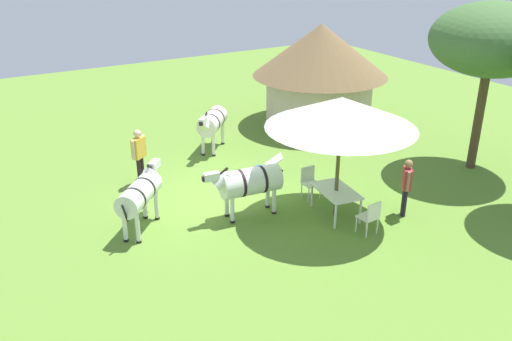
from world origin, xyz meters
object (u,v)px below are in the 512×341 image
Objects in this scene: patio_chair_east_end at (309,180)px; standing_watcher at (139,152)px; thatched_hut at (320,69)px; guest_beside_umbrella at (406,182)px; zebra_nearest_camera at (249,182)px; zebra_toward_hut at (140,194)px; patio_dining_table at (336,193)px; zebra_by_umbrella at (212,122)px; patio_chair_near_hut at (370,216)px; acacia_tree_left_background at (492,40)px; striped_lounge_chair at (268,167)px; shade_umbrella at (341,113)px.

patio_chair_east_end is 5.05m from standing_watcher.
guest_beside_umbrella is at bearing -19.43° from thatched_hut.
zebra_toward_hut is (-0.72, -2.68, 0.02)m from zebra_nearest_camera.
standing_watcher is at bearing -140.00° from patio_dining_table.
guest_beside_umbrella is 7.22m from zebra_by_umbrella.
patio_chair_near_hut is 6.87m from acacia_tree_left_background.
zebra_toward_hut is (4.55, -8.83, -1.17)m from thatched_hut.
patio_chair_east_end reaches higher than striped_lounge_chair.
shade_umbrella is at bearing -151.22° from striped_lounge_chair.
thatched_hut is at bearing 69.78° from zebra_toward_hut.
standing_watcher is 0.98× the size of zebra_by_umbrella.
standing_watcher is 10.85m from acacia_tree_left_background.
acacia_tree_left_background reaches higher than zebra_toward_hut.
zebra_nearest_camera is (-2.40, -2.09, 0.45)m from patio_chair_near_hut.
zebra_toward_hut is at bearing 131.46° from striped_lounge_chair.
striped_lounge_chair is at bearing -82.75° from patio_chair_east_end.
patio_dining_table is 1.68× the size of patio_chair_near_hut.
thatched_hut is 1.35× the size of shade_umbrella.
patio_dining_table is at bearing -151.22° from striped_lounge_chair.
acacia_tree_left_background is (4.14, 9.57, 3.01)m from standing_watcher.
zebra_toward_hut is 0.35× the size of acacia_tree_left_background.
striped_lounge_chair is at bearing -52.59° from thatched_hut.
patio_chair_east_end is at bearing 86.71° from patio_chair_near_hut.
patio_dining_table is 0.29× the size of acacia_tree_left_background.
thatched_hut is 2.27× the size of zebra_nearest_camera.
acacia_tree_left_background is (-0.37, 5.79, 1.19)m from shade_umbrella.
zebra_toward_hut reaches higher than zebra_nearest_camera.
zebra_nearest_camera is 4.93m from zebra_by_umbrella.
zebra_toward_hut is at bearing -98.28° from acacia_tree_left_background.
patio_dining_table is (6.44, -4.16, -1.50)m from thatched_hut.
zebra_by_umbrella reaches higher than zebra_toward_hut.
standing_watcher is (1.94, -7.94, -1.13)m from thatched_hut.
thatched_hut is 5.41× the size of striped_lounge_chair.
standing_watcher is at bearing 113.81° from zebra_toward_hut.
patio_chair_near_hut is at bearing -150.61° from striped_lounge_chair.
shade_umbrella is 2.64m from patio_chair_near_hut.
zebra_toward_hut reaches higher than patio_chair_east_end.
striped_lounge_chair is 7.57m from acacia_tree_left_background.
acacia_tree_left_background is at bearing 93.64° from patio_dining_table.
patio_chair_east_end reaches higher than patio_dining_table.
zebra_nearest_camera is at bearing -82.90° from guest_beside_umbrella.
zebra_toward_hut is at bearing -112.04° from shade_umbrella.
thatched_hut is 10.00m from zebra_toward_hut.
striped_lounge_chair is at bearing -115.00° from acacia_tree_left_background.
zebra_nearest_camera is (-1.16, -1.98, 0.31)m from patio_dining_table.
patio_chair_east_end is 0.95× the size of striped_lounge_chair.
acacia_tree_left_background reaches higher than patio_dining_table.
zebra_nearest_camera is 8.40m from acacia_tree_left_background.
patio_chair_east_end is 1.93m from striped_lounge_chair.
thatched_hut is 7.81m from patio_dining_table.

